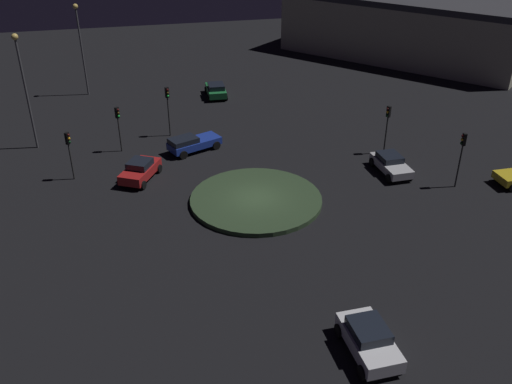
% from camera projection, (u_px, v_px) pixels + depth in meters
% --- Properties ---
extents(ground_plane, '(115.28, 115.28, 0.00)m').
position_uv_depth(ground_plane, '(256.00, 202.00, 38.79)').
color(ground_plane, black).
extents(roundabout_island, '(9.17, 9.17, 0.33)m').
position_uv_depth(roundabout_island, '(256.00, 200.00, 38.71)').
color(roundabout_island, '#2D4228').
rests_on(roundabout_island, ground_plane).
extents(car_red, '(3.40, 4.21, 1.50)m').
position_uv_depth(car_red, '(140.00, 170.00, 41.40)').
color(car_red, red).
rests_on(car_red, ground_plane).
extents(car_silver, '(2.07, 4.04, 1.37)m').
position_uv_depth(car_silver, '(391.00, 164.00, 42.41)').
color(car_silver, silver).
rests_on(car_silver, ground_plane).
extents(car_white, '(2.14, 3.84, 1.54)m').
position_uv_depth(car_white, '(369.00, 339.00, 25.95)').
color(car_white, white).
rests_on(car_white, ground_plane).
extents(car_blue, '(4.67, 3.28, 1.37)m').
position_uv_depth(car_blue, '(192.00, 143.00, 45.76)').
color(car_blue, '#1E38A5').
rests_on(car_blue, ground_plane).
extents(car_green, '(2.14, 3.98, 1.43)m').
position_uv_depth(car_green, '(216.00, 90.00, 57.55)').
color(car_green, '#1E7238').
rests_on(car_green, ground_plane).
extents(traffic_light_southwest, '(0.39, 0.36, 4.05)m').
position_uv_depth(traffic_light_southwest, '(387.00, 120.00, 44.39)').
color(traffic_light_southwest, '#2D2D2D').
rests_on(traffic_light_southwest, ground_plane).
extents(traffic_light_southeast, '(0.40, 0.37, 3.76)m').
position_uv_depth(traffic_light_southeast, '(69.00, 146.00, 40.46)').
color(traffic_light_southeast, '#2D2D2D').
rests_on(traffic_light_southeast, ground_plane).
extents(traffic_light_southeast_near, '(0.38, 0.39, 3.83)m').
position_uv_depth(traffic_light_southeast_near, '(118.00, 120.00, 44.80)').
color(traffic_light_southeast_near, '#2D2D2D').
rests_on(traffic_light_southeast_near, ground_plane).
extents(traffic_light_west, '(0.37, 0.32, 4.21)m').
position_uv_depth(traffic_light_west, '(462.00, 149.00, 39.26)').
color(traffic_light_west, '#2D2D2D').
rests_on(traffic_light_west, ground_plane).
extents(traffic_light_south, '(0.36, 0.39, 4.40)m').
position_uv_depth(traffic_light_south, '(168.00, 102.00, 47.44)').
color(traffic_light_south, '#2D2D2D').
rests_on(traffic_light_south, ground_plane).
extents(streetlamp_southeast, '(0.51, 0.51, 9.47)m').
position_uv_depth(streetlamp_southeast, '(23.00, 78.00, 43.86)').
color(streetlamp_southeast, '#4C4C51').
rests_on(streetlamp_southeast, ground_plane).
extents(streetlamp_southeast_near, '(0.51, 0.51, 9.20)m').
position_uv_depth(streetlamp_southeast_near, '(80.00, 38.00, 55.69)').
color(streetlamp_southeast_near, '#4C4C51').
rests_on(streetlamp_southeast_near, ground_plane).
extents(store_building, '(29.75, 31.36, 7.46)m').
position_uv_depth(store_building, '(409.00, 25.00, 70.27)').
color(store_building, '#B7B299').
rests_on(store_building, ground_plane).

